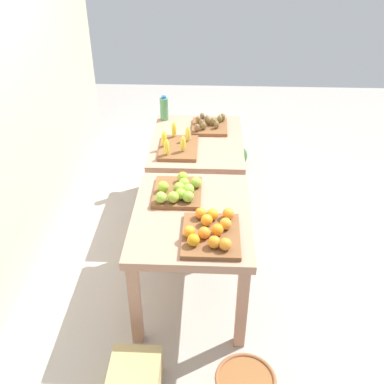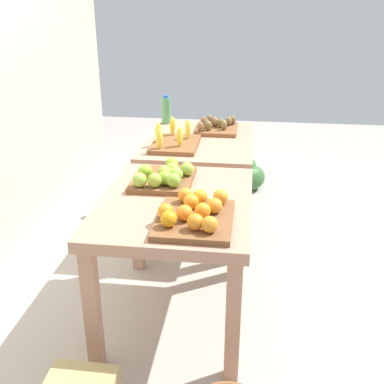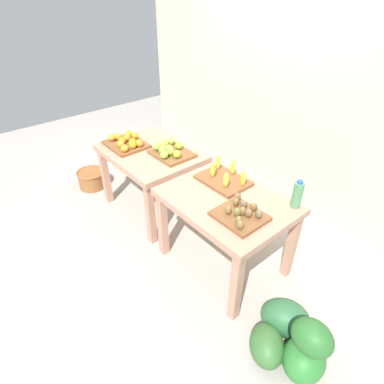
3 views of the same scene
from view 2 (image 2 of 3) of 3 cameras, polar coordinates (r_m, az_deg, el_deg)
name	(u,v)px [view 2 (image 2 of 3)]	position (r m, az deg, el deg)	size (l,w,h in m)	color
ground_plane	(190,263)	(3.32, -0.25, -8.62)	(8.00, 8.00, 0.00)	#A39C93
display_table_left	(176,217)	(2.53, -1.96, -3.12)	(1.04, 0.80, 0.74)	tan
display_table_right	(200,153)	(3.55, 0.94, 4.84)	(1.04, 0.80, 0.74)	tan
orange_bin	(195,214)	(2.22, 0.33, -2.69)	(0.44, 0.36, 0.11)	brown
apple_bin	(164,176)	(2.67, -3.41, 1.91)	(0.41, 0.36, 0.11)	brown
banana_crate	(174,141)	(3.34, -2.15, 6.23)	(0.44, 0.32, 0.17)	brown
kiwi_bin	(216,127)	(3.73, 2.95, 7.97)	(0.36, 0.32, 0.10)	brown
water_bottle	(166,110)	(3.94, -3.18, 9.93)	(0.08, 0.08, 0.24)	#4C8C59
watermelon_pile	(237,169)	(4.55, 5.47, 2.84)	(0.67, 0.67, 0.50)	#2B752F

